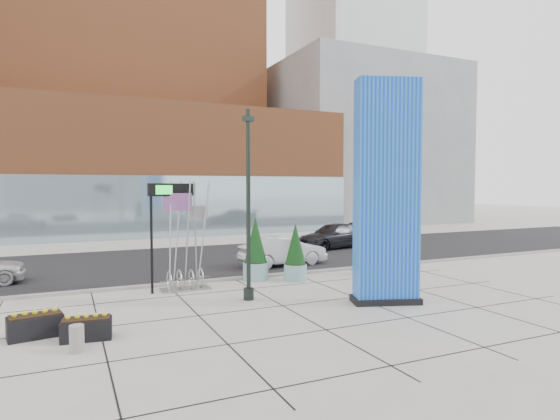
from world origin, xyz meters
name	(u,v)px	position (x,y,z in m)	size (l,w,h in m)	color
ground	(246,302)	(0.00, 0.00, 0.00)	(160.00, 160.00, 0.00)	#9E9991
street_asphalt	(183,261)	(0.00, 10.00, 0.01)	(80.00, 12.00, 0.02)	black
curb_edge	(214,280)	(0.00, 4.00, 0.06)	(80.00, 0.30, 0.12)	gray
tower_podium	(150,171)	(1.00, 27.00, 5.50)	(34.00, 10.00, 11.00)	#A55830
tower_glass_front	(160,207)	(1.00, 22.20, 2.50)	(34.00, 0.60, 5.00)	#8CA5B2
building_grey_parking	(355,146)	(26.00, 32.00, 9.00)	(20.00, 18.00, 18.00)	slate
building_pale_office	(353,38)	(36.00, 48.00, 27.50)	(16.00, 16.00, 55.00)	#B2B7BC
blue_pylon	(387,196)	(4.55, -2.13, 3.84)	(2.60, 1.77, 7.95)	blue
lamp_post	(248,223)	(0.23, 0.33, 2.85)	(0.47, 0.38, 6.97)	black
public_art_sculpture	(185,261)	(-1.48, 3.00, 1.16)	(1.97, 1.02, 4.43)	#A3A5A7
concrete_bollard	(77,339)	(-5.65, -2.96, 0.35)	(0.36, 0.36, 0.69)	gray
overhead_street_sign	(170,199)	(-2.11, 2.80, 3.69)	(1.99, 0.76, 4.29)	black
round_planter_east	(366,251)	(7.00, 2.61, 1.13)	(0.96, 0.96, 2.40)	#81ABAE
round_planter_mid	(295,253)	(3.39, 2.81, 1.21)	(1.02, 1.02, 2.56)	#81ABAE
round_planter_west	(255,250)	(1.80, 3.60, 1.33)	(1.12, 1.12, 2.81)	#81ABAE
box_planter_north	(87,328)	(-5.38, -2.00, 0.33)	(1.37, 0.80, 0.72)	black
box_planter_south	(35,325)	(-6.67, -1.20, 0.35)	(1.50, 0.93, 0.77)	black
car_silver_mid	(283,251)	(4.49, 6.47, 0.76)	(1.61, 4.61, 1.52)	#B8BAC1
car_dark_east	(333,236)	(10.47, 11.28, 0.80)	(2.23, 5.49, 1.59)	black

